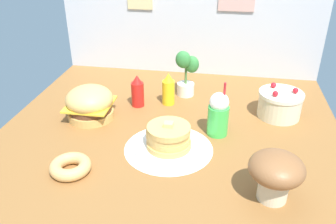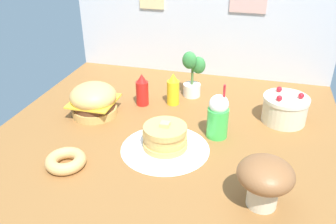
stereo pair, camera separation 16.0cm
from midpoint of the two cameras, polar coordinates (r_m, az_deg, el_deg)
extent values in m
cube|color=brown|center=(1.93, -2.60, -4.93)|extent=(1.93, 2.02, 0.02)
cube|color=silver|center=(2.68, 1.84, 15.02)|extent=(1.93, 0.03, 0.86)
cylinder|color=white|center=(1.86, -2.38, -5.97)|extent=(0.47, 0.47, 0.00)
cylinder|color=#DBA859|center=(2.20, -14.35, -0.34)|extent=(0.27, 0.27, 0.05)
cylinder|color=#59331E|center=(2.18, -14.48, 0.63)|extent=(0.25, 0.25, 0.04)
cube|color=yellow|center=(2.17, -14.56, 1.19)|extent=(0.26, 0.26, 0.01)
ellipsoid|color=#E5B260|center=(2.16, -14.66, 1.97)|extent=(0.28, 0.28, 0.16)
cylinder|color=white|center=(1.85, -2.39, -5.72)|extent=(0.36, 0.36, 0.02)
cylinder|color=#E0AD5B|center=(1.83, -2.36, -5.24)|extent=(0.23, 0.23, 0.03)
cylinder|color=#E0AD5B|center=(1.82, -2.38, -4.33)|extent=(0.23, 0.23, 0.03)
cylinder|color=#E0AD5B|center=(1.81, -2.60, -3.51)|extent=(0.22, 0.22, 0.03)
cylinder|color=#E0AD5B|center=(1.79, -2.44, -2.81)|extent=(0.22, 0.22, 0.03)
cube|color=#F7E072|center=(1.78, -2.47, -2.07)|extent=(0.05, 0.05, 0.02)
cylinder|color=beige|center=(2.21, 15.61, 0.91)|extent=(0.25, 0.25, 0.14)
cylinder|color=#F4EACC|center=(2.17, 15.88, 2.76)|extent=(0.26, 0.26, 0.02)
sphere|color=red|center=(2.18, 17.95, 3.28)|extent=(0.03, 0.03, 0.03)
sphere|color=red|center=(2.21, 14.71, 4.18)|extent=(0.03, 0.03, 0.03)
sphere|color=red|center=(2.10, 14.90, 2.82)|extent=(0.03, 0.03, 0.03)
cylinder|color=red|center=(2.26, -6.94, 2.81)|extent=(0.08, 0.08, 0.16)
cone|color=red|center=(2.22, -7.10, 5.27)|extent=(0.06, 0.06, 0.05)
cylinder|color=yellow|center=(2.27, -1.94, 3.13)|extent=(0.08, 0.08, 0.16)
cone|color=yellow|center=(2.23, -1.99, 5.59)|extent=(0.06, 0.06, 0.05)
cylinder|color=green|center=(1.95, 5.75, -1.41)|extent=(0.12, 0.12, 0.17)
sphere|color=white|center=(1.90, 5.91, 1.57)|extent=(0.11, 0.11, 0.11)
cylinder|color=red|center=(1.88, 6.67, 2.45)|extent=(0.01, 0.03, 0.17)
torus|color=tan|center=(1.77, -18.02, -8.44)|extent=(0.20, 0.20, 0.06)
torus|color=#8CCC8C|center=(1.77, -18.04, -8.33)|extent=(0.19, 0.19, 0.05)
cylinder|color=white|center=(2.41, 0.96, 3.69)|extent=(0.12, 0.12, 0.08)
cylinder|color=#4C7238|center=(2.36, 0.98, 6.26)|extent=(0.02, 0.02, 0.15)
ellipsoid|color=#38843D|center=(2.34, 1.91, 7.67)|extent=(0.10, 0.06, 0.12)
ellipsoid|color=#38843D|center=(2.36, 0.50, 8.45)|extent=(0.10, 0.06, 0.12)
ellipsoid|color=#38843D|center=(2.30, 0.50, 8.41)|extent=(0.10, 0.06, 0.12)
cylinder|color=beige|center=(1.57, 13.78, -11.95)|extent=(0.13, 0.13, 0.11)
ellipsoid|color=brown|center=(1.51, 14.24, -8.90)|extent=(0.23, 0.23, 0.13)
camera|label=1|loc=(0.08, -92.32, -1.26)|focal=37.74mm
camera|label=2|loc=(0.08, 87.68, 1.26)|focal=37.74mm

